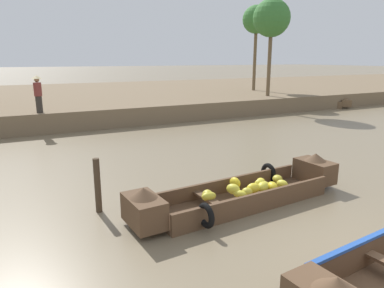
{
  "coord_description": "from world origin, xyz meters",
  "views": [
    {
      "loc": [
        -5.2,
        -2.35,
        3.33
      ],
      "look_at": [
        -1.02,
        5.83,
        1.09
      ],
      "focal_mm": 32.74,
      "sensor_mm": 36.0,
      "label": 1
    }
  ],
  "objects_px": {
    "mooring_post": "(98,186)",
    "fishing_skiff_distant": "(317,103)",
    "palm_tree_mid": "(256,21)",
    "banana_boat": "(243,192)",
    "palm_tree_near": "(272,19)",
    "vendor_person": "(38,92)"
  },
  "relations": [
    {
      "from": "banana_boat",
      "to": "palm_tree_near",
      "type": "relative_size",
      "value": 0.93
    },
    {
      "from": "banana_boat",
      "to": "mooring_post",
      "type": "distance_m",
      "value": 3.31
    },
    {
      "from": "mooring_post",
      "to": "banana_boat",
      "type": "bearing_deg",
      "value": -19.52
    },
    {
      "from": "banana_boat",
      "to": "palm_tree_near",
      "type": "xyz_separation_m",
      "value": [
        10.41,
        12.02,
        5.45
      ]
    },
    {
      "from": "vendor_person",
      "to": "mooring_post",
      "type": "xyz_separation_m",
      "value": [
        0.42,
        -9.79,
        -1.26
      ]
    },
    {
      "from": "vendor_person",
      "to": "mooring_post",
      "type": "relative_size",
      "value": 1.34
    },
    {
      "from": "banana_boat",
      "to": "fishing_skiff_distant",
      "type": "relative_size",
      "value": 1.38
    },
    {
      "from": "mooring_post",
      "to": "fishing_skiff_distant",
      "type": "bearing_deg",
      "value": 30.62
    },
    {
      "from": "fishing_skiff_distant",
      "to": "mooring_post",
      "type": "distance_m",
      "value": 20.35
    },
    {
      "from": "banana_boat",
      "to": "vendor_person",
      "type": "xyz_separation_m",
      "value": [
        -3.53,
        10.89,
        1.57
      ]
    },
    {
      "from": "palm_tree_mid",
      "to": "mooring_post",
      "type": "relative_size",
      "value": 5.05
    },
    {
      "from": "vendor_person",
      "to": "palm_tree_near",
      "type": "bearing_deg",
      "value": 4.61
    },
    {
      "from": "palm_tree_mid",
      "to": "vendor_person",
      "type": "relative_size",
      "value": 3.76
    },
    {
      "from": "palm_tree_mid",
      "to": "vendor_person",
      "type": "xyz_separation_m",
      "value": [
        -15.69,
        -5.0,
        -4.2
      ]
    },
    {
      "from": "fishing_skiff_distant",
      "to": "mooring_post",
      "type": "relative_size",
      "value": 3.3
    },
    {
      "from": "vendor_person",
      "to": "mooring_post",
      "type": "height_order",
      "value": "vendor_person"
    },
    {
      "from": "banana_boat",
      "to": "palm_tree_mid",
      "type": "xyz_separation_m",
      "value": [
        12.16,
        15.9,
        5.78
      ]
    },
    {
      "from": "palm_tree_mid",
      "to": "mooring_post",
      "type": "height_order",
      "value": "palm_tree_mid"
    },
    {
      "from": "palm_tree_mid",
      "to": "vendor_person",
      "type": "height_order",
      "value": "palm_tree_mid"
    },
    {
      "from": "banana_boat",
      "to": "mooring_post",
      "type": "relative_size",
      "value": 4.53
    },
    {
      "from": "palm_tree_mid",
      "to": "mooring_post",
      "type": "distance_m",
      "value": 21.95
    },
    {
      "from": "banana_boat",
      "to": "palm_tree_near",
      "type": "bearing_deg",
      "value": 49.11
    }
  ]
}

